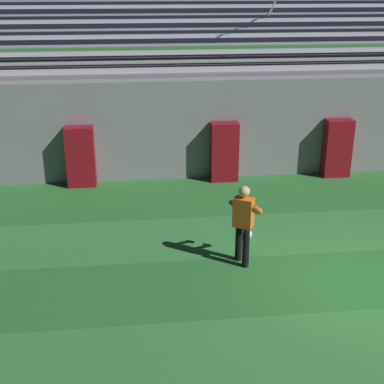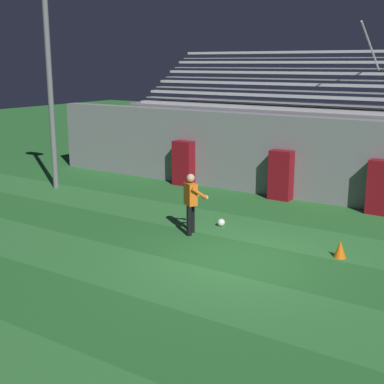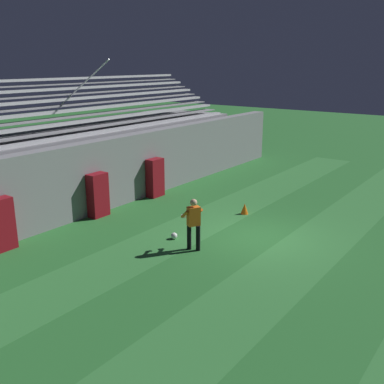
{
  "view_description": "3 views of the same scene",
  "coord_description": "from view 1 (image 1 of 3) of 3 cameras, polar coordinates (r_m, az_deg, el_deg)",
  "views": [
    {
      "loc": [
        -4.17,
        -8.26,
        5.34
      ],
      "look_at": [
        -3.02,
        1.92,
        1.28
      ],
      "focal_mm": 50.0,
      "sensor_mm": 36.0,
      "label": 1
    },
    {
      "loc": [
        5.59,
        -10.42,
        4.55
      ],
      "look_at": [
        -2.08,
        1.16,
        1.17
      ],
      "focal_mm": 50.0,
      "sensor_mm": 36.0,
      "label": 2
    },
    {
      "loc": [
        -12.65,
        -6.61,
        5.69
      ],
      "look_at": [
        -1.54,
        1.59,
        1.69
      ],
      "focal_mm": 42.0,
      "sensor_mm": 36.0,
      "label": 3
    }
  ],
  "objects": [
    {
      "name": "ground_plane",
      "position": [
        10.68,
        17.77,
        -9.51
      ],
      "size": [
        80.0,
        80.0,
        0.0
      ],
      "primitive_type": "plane",
      "color": "#286B2D"
    },
    {
      "name": "turf_stripe_far",
      "position": [
        12.61,
        13.55,
        -4.04
      ],
      "size": [
        28.0,
        2.09,
        0.01
      ],
      "primitive_type": "cube",
      "color": "#337A38",
      "rests_on": "ground"
    },
    {
      "name": "back_wall",
      "position": [
        15.83,
        9.1,
        6.97
      ],
      "size": [
        24.0,
        0.6,
        2.8
      ],
      "primitive_type": "cube",
      "color": "gray",
      "rests_on": "ground"
    },
    {
      "name": "padding_pillar_gate_left",
      "position": [
        15.11,
        3.45,
        4.29
      ],
      "size": [
        0.77,
        0.44,
        1.68
      ],
      "primitive_type": "cube",
      "color": "maroon",
      "rests_on": "ground"
    },
    {
      "name": "padding_pillar_gate_right",
      "position": [
        16.0,
        15.22,
        4.54
      ],
      "size": [
        0.77,
        0.44,
        1.68
      ],
      "primitive_type": "cube",
      "color": "maroon",
      "rests_on": "ground"
    },
    {
      "name": "padding_pillar_far_left",
      "position": [
        14.97,
        -11.8,
        3.7
      ],
      "size": [
        0.77,
        0.44,
        1.68
      ],
      "primitive_type": "cube",
      "color": "maroon",
      "rests_on": "ground"
    },
    {
      "name": "bleacher_stand",
      "position": [
        18.34,
        6.93,
        9.45
      ],
      "size": [
        18.0,
        4.75,
        5.83
      ],
      "color": "gray",
      "rests_on": "ground"
    },
    {
      "name": "goalkeeper",
      "position": [
        10.57,
        5.51,
        -2.97
      ],
      "size": [
        0.73,
        0.71,
        1.67
      ],
      "color": "black",
      "rests_on": "ground"
    },
    {
      "name": "soccer_ball",
      "position": [
        11.92,
        5.91,
        -4.5
      ],
      "size": [
        0.22,
        0.22,
        0.22
      ],
      "primitive_type": "sphere",
      "color": "white",
      "rests_on": "ground"
    }
  ]
}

